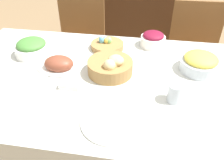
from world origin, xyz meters
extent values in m
cube|color=silver|center=(0.00, 0.00, 0.38)|extent=(1.86, 0.99, 0.77)
cylinder|color=brown|center=(0.35, 0.55, 0.21)|extent=(0.03, 0.03, 0.42)
cylinder|color=brown|center=(0.74, 0.56, 0.21)|extent=(0.03, 0.03, 0.42)
cylinder|color=brown|center=(0.34, 0.93, 0.21)|extent=(0.03, 0.03, 0.42)
cylinder|color=brown|center=(0.73, 0.95, 0.21)|extent=(0.03, 0.03, 0.42)
cube|color=brown|center=(0.54, 0.75, 0.43)|extent=(0.43, 0.43, 0.02)
cube|color=brown|center=(0.53, 0.95, 0.67)|extent=(0.42, 0.03, 0.46)
cylinder|color=brown|center=(-0.68, 0.57, 0.21)|extent=(0.03, 0.03, 0.42)
cylinder|color=brown|center=(-0.30, 0.54, 0.21)|extent=(0.03, 0.03, 0.42)
cylinder|color=brown|center=(-0.65, 0.95, 0.21)|extent=(0.03, 0.03, 0.42)
cylinder|color=brown|center=(-0.27, 0.92, 0.21)|extent=(0.03, 0.03, 0.42)
cube|color=brown|center=(-0.47, 0.75, 0.43)|extent=(0.45, 0.45, 0.02)
cube|color=brown|center=(-0.46, 0.95, 0.67)|extent=(0.42, 0.05, 0.46)
cube|color=#4C2D19|center=(-0.20, 1.64, 0.46)|extent=(1.18, 0.44, 0.92)
cylinder|color=#9E7542|center=(-0.05, 0.04, 0.80)|extent=(0.24, 0.24, 0.07)
ellipsoid|color=#E0C184|center=(-0.02, 0.02, 0.85)|extent=(0.06, 0.08, 0.06)
ellipsoid|color=#E0C184|center=(-0.04, -0.01, 0.85)|extent=(0.08, 0.08, 0.06)
ellipsoid|color=#E0C184|center=(-0.02, 0.03, 0.86)|extent=(0.10, 0.10, 0.05)
ellipsoid|color=#E0C184|center=(-0.01, 0.03, 0.86)|extent=(0.08, 0.08, 0.05)
ellipsoid|color=#E0C184|center=(-0.02, 0.06, 0.85)|extent=(0.07, 0.06, 0.05)
cylinder|color=#9E7542|center=(-0.11, 0.32, 0.78)|extent=(0.21, 0.21, 0.03)
ellipsoid|color=#60B2E0|center=(-0.15, 0.32, 0.82)|extent=(0.04, 0.04, 0.05)
ellipsoid|color=#60B2E0|center=(-0.13, 0.33, 0.82)|extent=(0.04, 0.04, 0.05)
ellipsoid|color=#F4D151|center=(-0.12, 0.32, 0.82)|extent=(0.04, 0.04, 0.05)
ellipsoid|color=#7FCC7A|center=(-0.10, 0.32, 0.82)|extent=(0.03, 0.03, 0.04)
ellipsoid|color=#60B2E0|center=(-0.13, 0.33, 0.82)|extent=(0.04, 0.04, 0.05)
ellipsoid|color=white|center=(-0.33, 0.04, 0.77)|extent=(0.25, 0.17, 0.01)
ellipsoid|color=brown|center=(-0.33, 0.04, 0.80)|extent=(0.16, 0.12, 0.08)
cylinder|color=silver|center=(0.43, 0.15, 0.80)|extent=(0.21, 0.21, 0.06)
ellipsoid|color=#F4DB4C|center=(0.43, 0.15, 0.84)|extent=(0.18, 0.18, 0.06)
cylinder|color=white|center=(-0.55, 0.17, 0.80)|extent=(0.20, 0.20, 0.06)
ellipsoid|color=#478438|center=(-0.55, 0.17, 0.84)|extent=(0.17, 0.17, 0.06)
cylinder|color=white|center=(0.17, 0.39, 0.80)|extent=(0.16, 0.16, 0.07)
ellipsoid|color=maroon|center=(0.17, 0.39, 0.84)|extent=(0.13, 0.13, 0.05)
cylinder|color=white|center=(0.02, -0.32, 0.77)|extent=(0.26, 0.26, 0.01)
cube|color=silver|center=(-0.14, -0.32, 0.77)|extent=(0.02, 0.19, 0.00)
cube|color=silver|center=(0.17, -0.32, 0.77)|extent=(0.02, 0.19, 0.00)
cube|color=silver|center=(0.20, -0.32, 0.77)|extent=(0.02, 0.19, 0.00)
cylinder|color=silver|center=(0.28, -0.13, 0.81)|extent=(0.07, 0.07, 0.09)
cube|color=white|center=(-0.22, -0.11, 0.78)|extent=(0.10, 0.06, 0.03)
camera|label=1|loc=(0.13, -1.00, 1.50)|focal=38.00mm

